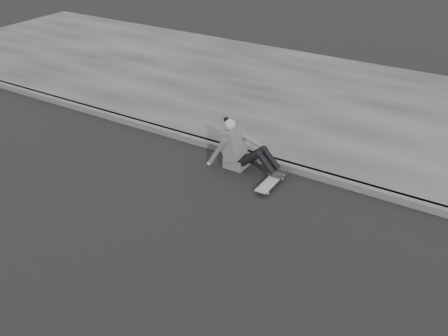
% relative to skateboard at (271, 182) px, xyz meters
% --- Properties ---
extents(ground, '(80.00, 80.00, 0.00)m').
position_rel_skateboard_xyz_m(ground, '(0.14, -1.97, -0.07)').
color(ground, black).
rests_on(ground, ground).
extents(curb, '(24.00, 0.16, 0.12)m').
position_rel_skateboard_xyz_m(curb, '(0.14, 0.61, -0.01)').
color(curb, '#4B4B4B').
rests_on(curb, ground).
extents(sidewalk, '(24.00, 6.00, 0.12)m').
position_rel_skateboard_xyz_m(sidewalk, '(0.14, 3.63, -0.01)').
color(sidewalk, '#3D3D3D').
rests_on(sidewalk, ground).
extents(skateboard, '(0.20, 0.78, 0.09)m').
position_rel_skateboard_xyz_m(skateboard, '(0.00, 0.00, 0.00)').
color(skateboard, gray).
rests_on(skateboard, ground).
extents(seated_woman, '(1.38, 0.46, 0.88)m').
position_rel_skateboard_xyz_m(seated_woman, '(-0.73, 0.25, 0.29)').
color(seated_woman, '#515154').
rests_on(seated_woman, ground).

